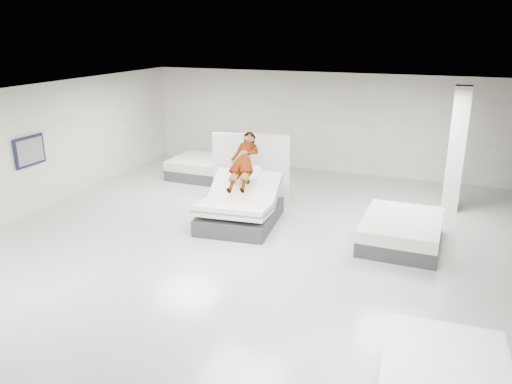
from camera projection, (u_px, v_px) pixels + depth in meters
room at (241, 182)px, 9.95m from camera, size 14.00×14.04×3.20m
hero_bed at (240, 208)px, 11.99m from camera, size 1.89×2.37×1.26m
person at (244, 169)px, 11.99m from camera, size 0.79×1.49×1.65m
remote at (248, 182)px, 11.69m from camera, size 0.06×0.15×0.08m
divider_panel at (251, 168)px, 13.37m from camera, size 2.04×0.53×1.88m
flat_bed_right_far at (401, 231)px, 10.89m from camera, size 1.66×2.19×0.59m
flat_bed_left_far at (209, 168)px, 15.70m from camera, size 2.30×1.74×0.62m
column at (456, 150)px, 12.56m from camera, size 0.40×0.40×3.20m
wall_poster at (30, 151)px, 12.44m from camera, size 0.06×0.95×0.75m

